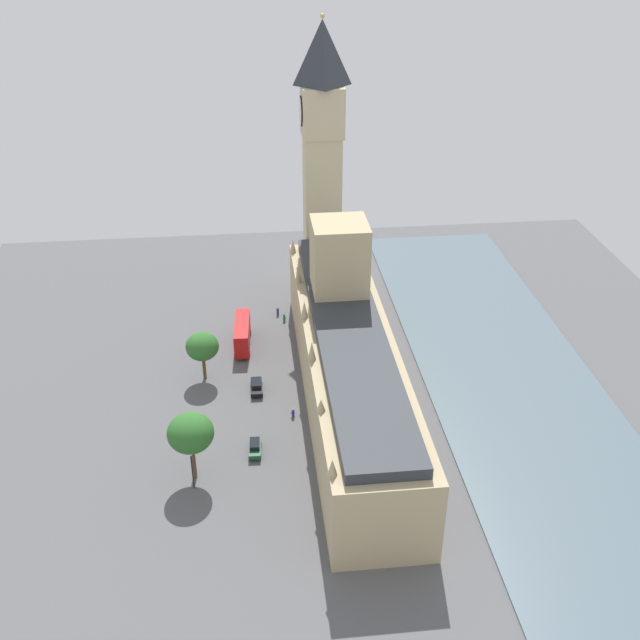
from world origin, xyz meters
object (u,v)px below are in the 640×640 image
car_dark_green_near_tower (255,447)px  street_lamp_far_end (192,463)px  parliament_building (347,355)px  pedestrian_corner (278,312)px  clock_tower (322,160)px  double_decker_bus_under_trees (242,333)px  car_black_midblock (257,386)px  plane_tree_trailing (191,433)px  pedestrian_kerbside (284,318)px  plane_tree_leading (202,347)px  pedestrian_opposite_hall (293,413)px

car_dark_green_near_tower → street_lamp_far_end: bearing=40.5°
parliament_building → pedestrian_corner: bearing=-70.8°
clock_tower → double_decker_bus_under_trees: size_ratio=4.96×
car_black_midblock → plane_tree_trailing: size_ratio=0.46×
double_decker_bus_under_trees → pedestrian_kerbside: 11.44m
pedestrian_corner → plane_tree_leading: (13.29, 19.94, 5.46)m
pedestrian_corner → plane_tree_trailing: plane_tree_trailing is taller
double_decker_bus_under_trees → plane_tree_trailing: 34.75m
pedestrian_corner → street_lamp_far_end: 48.58m
parliament_building → plane_tree_leading: size_ratio=7.93×
pedestrian_opposite_hall → pedestrian_kerbside: size_ratio=0.96×
parliament_building → clock_tower: (-0.05, -36.78, 19.57)m
clock_tower → plane_tree_trailing: bearing=66.3°
car_black_midblock → plane_tree_trailing: bearing=65.3°
pedestrian_corner → plane_tree_leading: plane_tree_leading is taller
pedestrian_corner → street_lamp_far_end: (14.04, 46.37, 3.65)m
parliament_building → pedestrian_kerbside: parliament_building is taller
pedestrian_opposite_hall → plane_tree_leading: plane_tree_leading is taller
parliament_building → car_dark_green_near_tower: (15.04, 12.52, -6.75)m
car_dark_green_near_tower → pedestrian_kerbside: size_ratio=2.73×
pedestrian_opposite_hall → plane_tree_trailing: 20.18m
pedestrian_corner → pedestrian_opposite_hall: bearing=-75.4°
clock_tower → car_dark_green_near_tower: bearing=73.0°
car_dark_green_near_tower → plane_tree_leading: plane_tree_leading is taller
pedestrian_corner → parliament_building: bearing=-57.2°
car_black_midblock → pedestrian_corner: (-4.83, -24.52, -0.16)m
clock_tower → car_dark_green_near_tower: 57.89m
clock_tower → plane_tree_trailing: size_ratio=5.05×
pedestrian_corner → car_dark_green_near_tower: bearing=-84.4°
pedestrian_opposite_hall → parliament_building: bearing=-34.7°
double_decker_bus_under_trees → street_lamp_far_end: size_ratio=1.69×
double_decker_bus_under_trees → pedestrian_corner: 12.67m
parliament_building → plane_tree_trailing: bearing=35.8°
clock_tower → pedestrian_kerbside: (8.45, 12.01, -26.48)m
clock_tower → double_decker_bus_under_trees: clock_tower is taller
car_black_midblock → pedestrian_kerbside: bearing=-104.7°
double_decker_bus_under_trees → car_dark_green_near_tower: bearing=-84.6°
parliament_building → pedestrian_opposite_hall: (8.93, 4.78, -6.94)m
double_decker_bus_under_trees → street_lamp_far_end: (7.22, 35.86, 1.75)m
parliament_building → car_black_midblock: bearing=-10.7°
clock_tower → pedestrian_corner: clock_tower is taller
pedestrian_opposite_hall → pedestrian_corner: 32.02m
parliament_building → pedestrian_kerbside: 27.06m
car_dark_green_near_tower → pedestrian_kerbside: bearing=-97.5°
car_black_midblock → pedestrian_corner: car_black_midblock is taller
double_decker_bus_under_trees → pedestrian_opposite_hall: bearing=-68.1°
clock_tower → street_lamp_far_end: size_ratio=8.39×
double_decker_bus_under_trees → car_black_midblock: double_decker_bus_under_trees is taller
pedestrian_corner → pedestrian_kerbside: bearing=-52.7°
parliament_building → pedestrian_kerbside: bearing=-71.3°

